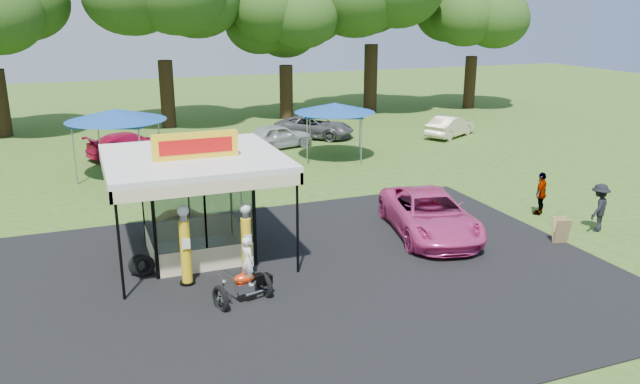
{
  "coord_description": "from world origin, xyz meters",
  "views": [
    {
      "loc": [
        -5.21,
        -14.17,
        7.8
      ],
      "look_at": [
        1.88,
        4.0,
        2.02
      ],
      "focal_mm": 35.0,
      "sensor_mm": 36.0,
      "label": 1
    }
  ],
  "objects_px": {
    "bg_car_c": "(278,136)",
    "tent_west": "(116,115)",
    "pink_sedan": "(430,214)",
    "kiosk_car": "(187,221)",
    "gas_pump_left": "(185,247)",
    "tent_east": "(335,108)",
    "gas_pump_right": "(246,243)",
    "gas_station_kiosk": "(196,203)",
    "bg_car_d": "(314,127)",
    "spectator_east_a": "(599,208)",
    "a_frame_sign": "(561,231)",
    "bg_car_b": "(130,145)",
    "bg_car_e": "(450,126)",
    "motorcycle": "(246,276)",
    "spectator_east_b": "(541,193)"
  },
  "relations": [
    {
      "from": "bg_car_c",
      "to": "tent_west",
      "type": "relative_size",
      "value": 0.89
    },
    {
      "from": "pink_sedan",
      "to": "bg_car_c",
      "type": "distance_m",
      "value": 15.63
    },
    {
      "from": "kiosk_car",
      "to": "pink_sedan",
      "type": "xyz_separation_m",
      "value": [
        8.04,
        -3.26,
        0.29
      ]
    },
    {
      "from": "gas_pump_left",
      "to": "tent_east",
      "type": "xyz_separation_m",
      "value": [
        10.15,
        13.19,
        1.54
      ]
    },
    {
      "from": "gas_pump_right",
      "to": "tent_west",
      "type": "height_order",
      "value": "tent_west"
    },
    {
      "from": "gas_station_kiosk",
      "to": "gas_pump_right",
      "type": "height_order",
      "value": "gas_station_kiosk"
    },
    {
      "from": "bg_car_c",
      "to": "bg_car_d",
      "type": "relative_size",
      "value": 0.84
    },
    {
      "from": "gas_pump_right",
      "to": "kiosk_car",
      "type": "xyz_separation_m",
      "value": [
        -1.01,
        4.57,
        -0.65
      ]
    },
    {
      "from": "spectator_east_a",
      "to": "pink_sedan",
      "type": "bearing_deg",
      "value": -45.98
    },
    {
      "from": "a_frame_sign",
      "to": "pink_sedan",
      "type": "relative_size",
      "value": 0.17
    },
    {
      "from": "gas_pump_left",
      "to": "tent_east",
      "type": "bearing_deg",
      "value": 52.43
    },
    {
      "from": "pink_sedan",
      "to": "bg_car_b",
      "type": "relative_size",
      "value": 1.2
    },
    {
      "from": "bg_car_e",
      "to": "gas_pump_right",
      "type": "bearing_deg",
      "value": 103.12
    },
    {
      "from": "tent_east",
      "to": "bg_car_b",
      "type": "bearing_deg",
      "value": 156.78
    },
    {
      "from": "gas_pump_right",
      "to": "tent_east",
      "type": "height_order",
      "value": "tent_east"
    },
    {
      "from": "spectator_east_a",
      "to": "bg_car_c",
      "type": "xyz_separation_m",
      "value": [
        -6.61,
        17.48,
        -0.18
      ]
    },
    {
      "from": "motorcycle",
      "to": "bg_car_b",
      "type": "bearing_deg",
      "value": 77.9
    },
    {
      "from": "pink_sedan",
      "to": "spectator_east_b",
      "type": "distance_m",
      "value": 5.25
    },
    {
      "from": "bg_car_e",
      "to": "tent_east",
      "type": "distance_m",
      "value": 9.63
    },
    {
      "from": "gas_station_kiosk",
      "to": "a_frame_sign",
      "type": "xyz_separation_m",
      "value": [
        11.77,
        -3.47,
        -1.32
      ]
    },
    {
      "from": "spectator_east_a",
      "to": "bg_car_c",
      "type": "relative_size",
      "value": 0.43
    },
    {
      "from": "spectator_east_a",
      "to": "tent_west",
      "type": "xyz_separation_m",
      "value": [
        -15.53,
        14.27,
        2.07
      ]
    },
    {
      "from": "a_frame_sign",
      "to": "spectator_east_b",
      "type": "xyz_separation_m",
      "value": [
        1.5,
        2.83,
        0.38
      ]
    },
    {
      "from": "motorcycle",
      "to": "spectator_east_b",
      "type": "height_order",
      "value": "motorcycle"
    },
    {
      "from": "spectator_east_a",
      "to": "tent_east",
      "type": "xyz_separation_m",
      "value": [
        -4.53,
        13.95,
        1.83
      ]
    },
    {
      "from": "kiosk_car",
      "to": "spectator_east_a",
      "type": "bearing_deg",
      "value": -110.16
    },
    {
      "from": "pink_sedan",
      "to": "tent_east",
      "type": "xyz_separation_m",
      "value": [
        1.37,
        12.09,
        1.94
      ]
    },
    {
      "from": "a_frame_sign",
      "to": "bg_car_c",
      "type": "distance_m",
      "value": 18.58
    },
    {
      "from": "gas_pump_left",
      "to": "bg_car_c",
      "type": "distance_m",
      "value": 18.56
    },
    {
      "from": "gas_pump_right",
      "to": "spectator_east_b",
      "type": "height_order",
      "value": "gas_pump_right"
    },
    {
      "from": "motorcycle",
      "to": "kiosk_car",
      "type": "distance_m",
      "value": 6.09
    },
    {
      "from": "gas_pump_left",
      "to": "spectator_east_a",
      "type": "xyz_separation_m",
      "value": [
        14.68,
        -0.76,
        -0.29
      ]
    },
    {
      "from": "gas_station_kiosk",
      "to": "tent_west",
      "type": "bearing_deg",
      "value": 97.97
    },
    {
      "from": "tent_east",
      "to": "pink_sedan",
      "type": "bearing_deg",
      "value": -96.47
    },
    {
      "from": "gas_station_kiosk",
      "to": "gas_pump_right",
      "type": "distance_m",
      "value": 2.65
    },
    {
      "from": "gas_station_kiosk",
      "to": "a_frame_sign",
      "type": "bearing_deg",
      "value": -16.43
    },
    {
      "from": "bg_car_b",
      "to": "tent_west",
      "type": "bearing_deg",
      "value": 147.6
    },
    {
      "from": "spectator_east_a",
      "to": "gas_station_kiosk",
      "type": "bearing_deg",
      "value": -40.29
    },
    {
      "from": "gas_pump_right",
      "to": "pink_sedan",
      "type": "relative_size",
      "value": 0.43
    },
    {
      "from": "spectator_east_a",
      "to": "gas_pump_left",
      "type": "bearing_deg",
      "value": -31.47
    },
    {
      "from": "bg_car_c",
      "to": "spectator_east_a",
      "type": "bearing_deg",
      "value": -173.89
    },
    {
      "from": "pink_sedan",
      "to": "gas_pump_left",
      "type": "bearing_deg",
      "value": -160.42
    },
    {
      "from": "bg_car_e",
      "to": "spectator_east_b",
      "type": "bearing_deg",
      "value": 130.65
    },
    {
      "from": "gas_station_kiosk",
      "to": "kiosk_car",
      "type": "xyz_separation_m",
      "value": [
        -0.0,
        2.21,
        -1.3
      ]
    },
    {
      "from": "tent_west",
      "to": "gas_pump_left",
      "type": "bearing_deg",
      "value": -86.4
    },
    {
      "from": "bg_car_b",
      "to": "a_frame_sign",
      "type": "bearing_deg",
      "value": -167.4
    },
    {
      "from": "a_frame_sign",
      "to": "pink_sedan",
      "type": "height_order",
      "value": "pink_sedan"
    },
    {
      "from": "gas_station_kiosk",
      "to": "pink_sedan",
      "type": "distance_m",
      "value": 8.17
    },
    {
      "from": "kiosk_car",
      "to": "spectator_east_a",
      "type": "height_order",
      "value": "spectator_east_a"
    },
    {
      "from": "kiosk_car",
      "to": "tent_west",
      "type": "height_order",
      "value": "tent_west"
    }
  ]
}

